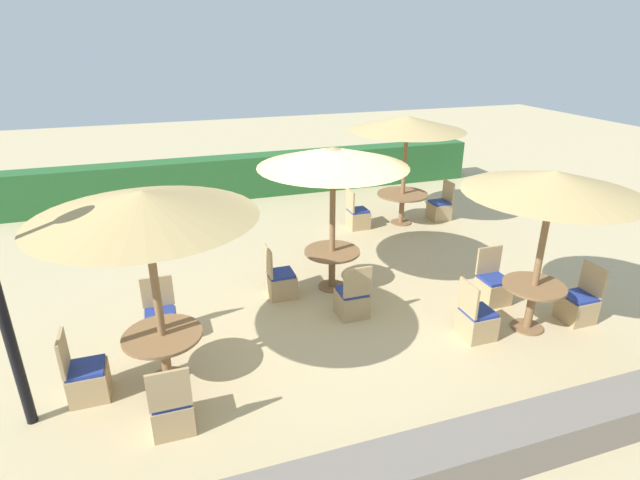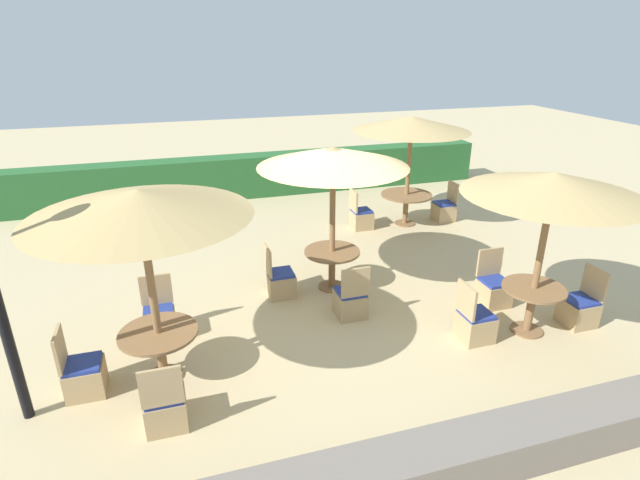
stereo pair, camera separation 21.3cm
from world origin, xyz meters
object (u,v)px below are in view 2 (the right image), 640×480
(round_table_back_right, at_px, (406,200))
(patio_chair_back_right_east, at_px, (444,210))
(round_table_front_left, at_px, (160,342))
(patio_chair_front_left_west, at_px, (83,375))
(patio_chair_center_west, at_px, (280,282))
(patio_chair_center_south, at_px, (351,301))
(parasol_center, at_px, (333,158))
(patio_chair_front_right_west, at_px, (474,324))
(round_table_center, at_px, (332,259))
(parasol_front_right, at_px, (553,185))
(patio_chair_front_right_east, at_px, (579,309))
(parasol_back_right, at_px, (411,124))
(patio_chair_front_left_south, at_px, (165,407))
(patio_chair_back_right_west, at_px, (361,217))
(parasol_front_left, at_px, (139,204))
(round_table_front_right, at_px, (532,299))
(patio_chair_front_left_north, at_px, (160,321))
(patio_chair_front_right_north, at_px, (493,290))

(round_table_back_right, bearing_deg, patio_chair_back_right_east, -1.60)
(round_table_front_left, relative_size, patio_chair_front_left_west, 1.08)
(patio_chair_center_west, height_order, patio_chair_center_south, same)
(parasol_center, relative_size, patio_chair_front_right_west, 2.72)
(round_table_center, bearing_deg, patio_chair_front_right_west, -55.42)
(patio_chair_front_left_west, distance_m, patio_chair_center_south, 3.93)
(patio_chair_front_left_west, distance_m, parasol_center, 4.75)
(parasol_center, height_order, round_table_back_right, parasol_center)
(parasol_front_right, relative_size, patio_chair_front_right_east, 2.69)
(parasol_back_right, bearing_deg, patio_chair_front_left_south, -136.86)
(round_table_front_left, distance_m, parasol_center, 3.86)
(round_table_front_left, xyz_separation_m, patio_chair_back_right_west, (4.49, 4.35, -0.28))
(round_table_front_left, relative_size, patio_chair_center_south, 1.08)
(parasol_center, distance_m, patio_chair_front_right_west, 3.37)
(parasol_front_left, distance_m, round_table_front_left, 1.88)
(patio_chair_front_left_west, height_order, round_table_front_right, patio_chair_front_left_west)
(patio_chair_front_right_east, bearing_deg, patio_chair_back_right_east, -4.86)
(patio_chair_front_left_west, xyz_separation_m, round_table_center, (3.88, 1.78, 0.28))
(round_table_back_right, xyz_separation_m, patio_chair_front_right_east, (0.62, -4.82, -0.34))
(patio_chair_front_right_east, bearing_deg, parasol_center, 55.34)
(round_table_center, distance_m, round_table_back_right, 3.69)
(patio_chair_front_left_west, bearing_deg, patio_chair_back_right_east, 119.52)
(parasol_center, bearing_deg, round_table_front_right, -42.82)
(parasol_back_right, relative_size, patio_chair_front_right_east, 2.82)
(parasol_center, xyz_separation_m, parasol_front_right, (2.41, -2.23, -0.04))
(patio_chair_front_left_south, xyz_separation_m, patio_chair_center_west, (1.95, 2.67, 0.00))
(patio_chair_back_right_east, relative_size, patio_chair_back_right_west, 1.00)
(parasol_front_right, relative_size, round_table_front_right, 2.71)
(round_table_front_left, relative_size, round_table_center, 1.03)
(round_table_front_left, height_order, round_table_center, round_table_center)
(patio_chair_front_left_north, bearing_deg, patio_chair_back_right_west, -143.62)
(patio_chair_front_left_south, distance_m, parasol_back_right, 7.92)
(patio_chair_center_west, xyz_separation_m, parasol_front_right, (3.36, -2.22, 2.06))
(patio_chair_front_right_east, bearing_deg, round_table_back_right, 7.34)
(patio_chair_front_right_north, bearing_deg, parasol_front_right, 90.76)
(round_table_center, relative_size, round_table_back_right, 0.82)
(round_table_center, height_order, patio_chair_center_south, patio_chair_center_south)
(parasol_center, distance_m, parasol_front_right, 3.28)
(parasol_center, distance_m, parasol_back_right, 3.69)
(patio_chair_center_south, xyz_separation_m, patio_chair_back_right_west, (1.59, 3.61, 0.00))
(parasol_front_right, height_order, round_table_front_right, parasol_front_right)
(round_table_front_left, distance_m, round_table_front_right, 5.35)
(patio_chair_front_left_south, xyz_separation_m, patio_chair_front_right_east, (6.20, 0.40, 0.00))
(patio_chair_front_left_north, bearing_deg, parasol_back_right, -149.85)
(patio_chair_back_right_east, bearing_deg, round_table_front_right, 164.72)
(patio_chair_back_right_east, height_order, round_table_front_right, patio_chair_back_right_east)
(parasol_center, bearing_deg, patio_chair_front_left_north, -166.13)
(parasol_front_right, distance_m, round_table_front_right, 1.76)
(patio_chair_front_left_south, relative_size, patio_chair_front_right_east, 1.00)
(parasol_center, relative_size, round_table_back_right, 2.13)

